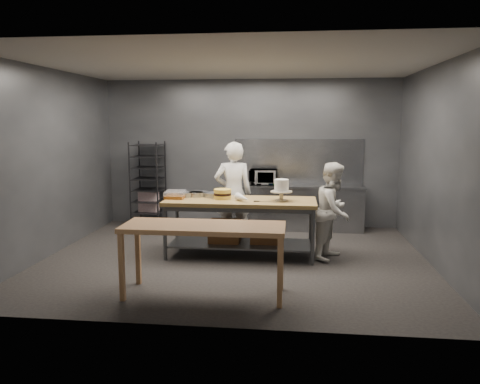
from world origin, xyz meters
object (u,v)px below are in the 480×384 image
Objects in this scene: work_table at (241,221)px; chef_behind at (233,194)px; layer_cake at (223,194)px; microwave at (263,177)px; speed_rack at (148,185)px; near_counter at (204,232)px; chef_right at (334,211)px; frosted_cake_stand at (281,188)px.

chef_behind is (-0.21, 0.69, 0.33)m from work_table.
work_table is at bearing -2.04° from layer_cake.
chef_behind reaches higher than microwave.
near_counter is at bearing -63.18° from speed_rack.
layer_cake is at bearing 114.60° from chef_right.
work_table is at bearing 115.00° from chef_right.
frosted_cake_stand reaches higher than near_counter.
chef_right is at bearing -0.06° from layer_cake.
chef_behind is (0.05, 2.49, 0.09)m from near_counter.
near_counter is 3.69× the size of microwave.
chef_right is 2.82× the size of microwave.
work_table is 1.20× the size of near_counter.
chef_behind reaches higher than chef_right.
near_counter is 1.97m from frosted_cake_stand.
layer_cake is at bearing 91.21° from near_counter.
frosted_cake_stand is (0.65, -0.08, 0.56)m from work_table.
work_table is at bearing 81.79° from near_counter.
microwave is 1.94× the size of layer_cake.
chef_right is 1.78m from layer_cake.
near_counter is 2.50m from chef_right.
chef_behind reaches higher than work_table.
chef_right reaches higher than layer_cake.
chef_behind is (1.91, -1.20, 0.05)m from speed_rack.
microwave is (0.49, 3.77, 0.24)m from near_counter.
frosted_cake_stand is at bearing -78.55° from microwave.
speed_rack is at bearing 138.39° from work_table.
work_table is at bearing -96.68° from microwave.
layer_cake is at bearing -105.12° from microwave.
speed_rack is 4.05m from chef_right.
layer_cake reaches higher than work_table.
chef_right is at bearing 6.49° from frosted_cake_stand.
speed_rack reaches higher than near_counter.
chef_right reaches higher than near_counter.
chef_behind is 0.69m from layer_cake.
frosted_cake_stand is at bearing -35.43° from speed_rack.
near_counter is 1.31× the size of chef_right.
chef_right reaches higher than frosted_cake_stand.
speed_rack is 1.15× the size of chef_right.
work_table is 0.79m from chef_behind.
microwave is at bearing 1.95° from speed_rack.
near_counter is at bearing -97.42° from microwave.
work_table is 0.52m from layer_cake.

